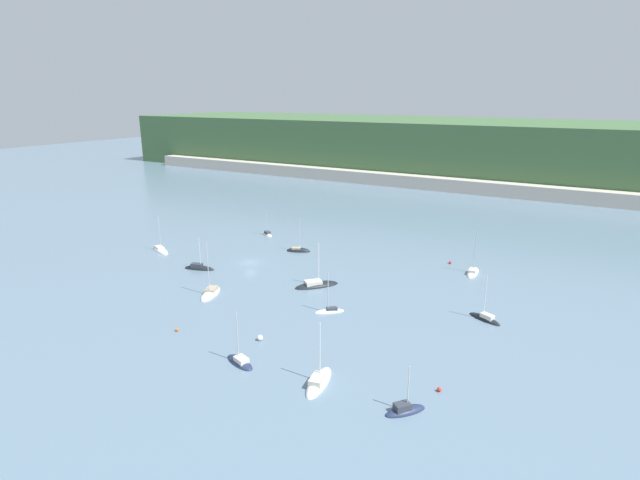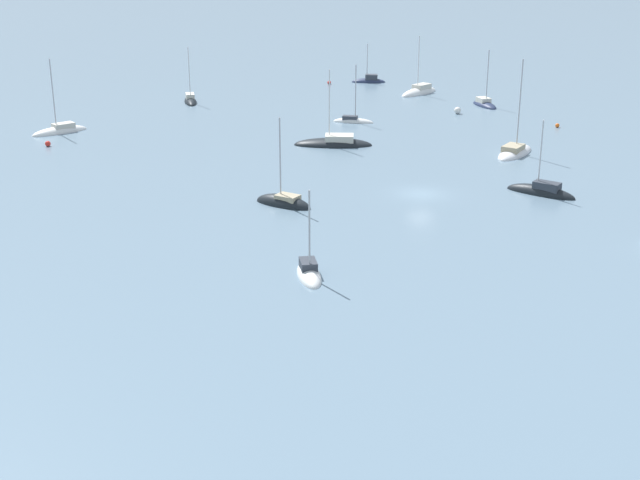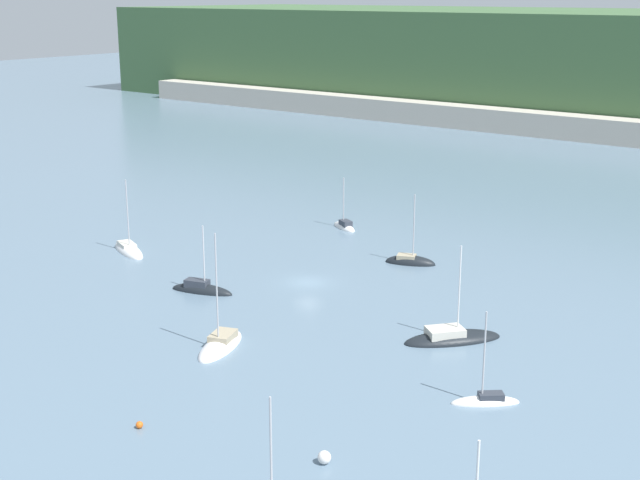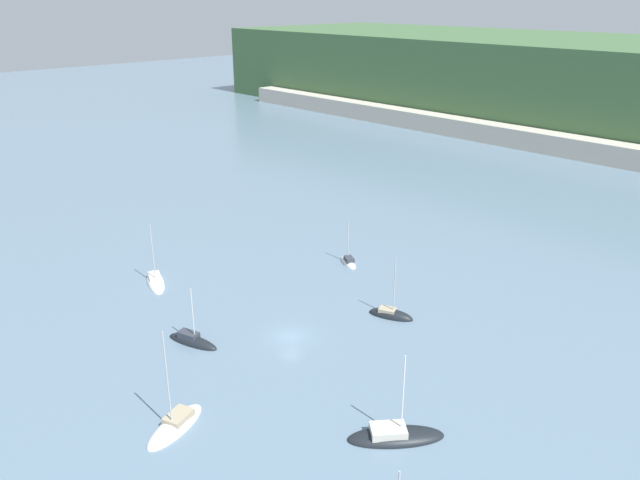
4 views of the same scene
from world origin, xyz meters
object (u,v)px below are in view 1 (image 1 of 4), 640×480
(sailboat_0, at_px, (316,286))
(sailboat_5, at_px, (240,362))
(sailboat_9, at_px, (160,251))
(sailboat_1, at_px, (485,319))
(sailboat_7, at_px, (298,251))
(mooring_buoy_4, at_px, (450,262))
(sailboat_8, at_px, (405,411))
(sailboat_6, at_px, (267,234))
(mooring_buoy_1, at_px, (177,330))
(mooring_buoy_3, at_px, (260,338))
(sailboat_4, at_px, (211,294))
(sailboat_10, at_px, (319,383))
(sailboat_2, at_px, (330,311))
(sailboat_3, at_px, (473,273))
(sailboat_11, at_px, (199,269))
(mooring_buoy_2, at_px, (439,389))

(sailboat_0, bearing_deg, sailboat_5, -130.89)
(sailboat_9, bearing_deg, sailboat_1, 22.83)
(sailboat_7, relative_size, sailboat_9, 0.93)
(sailboat_9, bearing_deg, mooring_buoy_4, 44.87)
(sailboat_8, bearing_deg, sailboat_9, 106.22)
(sailboat_6, xyz_separation_m, mooring_buoy_1, (21.19, -52.95, 0.14))
(sailboat_0, relative_size, sailboat_9, 0.99)
(sailboat_9, relative_size, mooring_buoy_3, 10.67)
(sailboat_4, xyz_separation_m, sailboat_6, (-15.33, 38.76, 0.02))
(sailboat_8, bearing_deg, sailboat_6, 86.23)
(sailboat_4, bearing_deg, sailboat_7, 159.67)
(sailboat_1, relative_size, sailboat_10, 0.90)
(sailboat_6, bearing_deg, mooring_buoy_1, 138.68)
(sailboat_2, relative_size, sailboat_3, 0.81)
(sailboat_6, bearing_deg, sailboat_8, 164.54)
(sailboat_1, xyz_separation_m, sailboat_8, (-2.39, -30.42, 0.01))
(sailboat_4, bearing_deg, sailboat_2, 79.80)
(sailboat_10, xyz_separation_m, mooring_buoy_1, (-26.87, 1.50, 0.15))
(sailboat_6, bearing_deg, sailboat_3, -155.61)
(sailboat_7, xyz_separation_m, mooring_buoy_3, (19.27, -40.79, 0.38))
(sailboat_2, height_order, sailboat_7, sailboat_7)
(sailboat_10, height_order, mooring_buoy_1, sailboat_10)
(sailboat_4, bearing_deg, sailboat_5, 30.10)
(sailboat_6, height_order, mooring_buoy_3, sailboat_6)
(sailboat_1, distance_m, sailboat_10, 33.49)
(sailboat_9, relative_size, sailboat_11, 1.22)
(sailboat_1, distance_m, mooring_buoy_4, 28.62)
(mooring_buoy_1, bearing_deg, sailboat_11, 126.79)
(sailboat_9, bearing_deg, sailboat_5, -9.51)
(sailboat_7, bearing_deg, sailboat_5, -88.71)
(sailboat_4, xyz_separation_m, mooring_buoy_1, (5.86, -14.19, 0.15))
(sailboat_7, bearing_deg, sailboat_9, -172.93)
(sailboat_10, bearing_deg, sailboat_8, -101.75)
(sailboat_2, height_order, sailboat_4, sailboat_4)
(sailboat_3, bearing_deg, sailboat_0, 129.41)
(sailboat_6, bearing_deg, mooring_buoy_3, 152.04)
(sailboat_8, xyz_separation_m, sailboat_10, (-11.81, 0.09, -0.03))
(sailboat_2, bearing_deg, sailboat_6, -83.07)
(sailboat_0, xyz_separation_m, mooring_buoy_2, (31.79, -23.17, 0.18))
(sailboat_3, distance_m, mooring_buoy_2, 46.53)
(sailboat_8, distance_m, sailboat_11, 61.66)
(sailboat_2, distance_m, sailboat_5, 21.30)
(sailboat_5, height_order, mooring_buoy_4, sailboat_5)
(sailboat_5, bearing_deg, mooring_buoy_1, 8.31)
(sailboat_2, xyz_separation_m, sailboat_8, (21.37, -20.09, 0.03))
(sailboat_11, bearing_deg, sailboat_8, -42.03)
(sailboat_0, bearing_deg, sailboat_3, -8.76)
(sailboat_2, height_order, sailboat_9, sailboat_9)
(sailboat_6, distance_m, sailboat_7, 17.11)
(sailboat_10, relative_size, mooring_buoy_1, 17.90)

